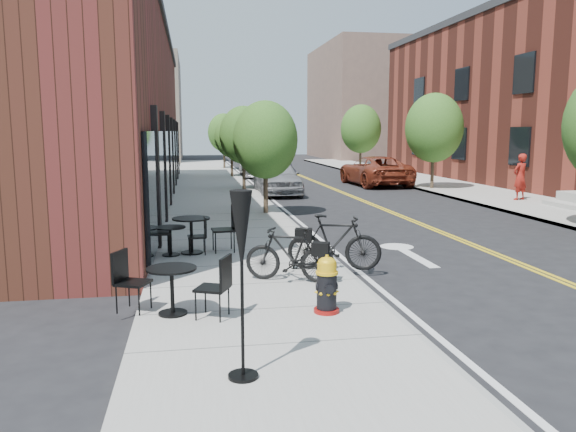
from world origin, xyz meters
TOP-DOWN VIEW (x-y plane):
  - ground at (0.00, 0.00)m, footprint 120.00×120.00m
  - sidewalk_near at (-2.00, 10.00)m, footprint 4.00×70.00m
  - sidewalk_far at (10.00, 10.00)m, footprint 4.00×70.00m
  - building_near at (-6.50, 14.00)m, footprint 5.00×28.00m
  - bg_building_left at (-8.00, 48.00)m, footprint 8.00×14.00m
  - bg_building_right at (16.00, 50.00)m, footprint 10.00×16.00m
  - tree_near_a at (-0.60, 9.00)m, footprint 2.20×2.20m
  - tree_near_b at (-0.60, 17.00)m, footprint 2.30×2.30m
  - tree_near_c at (-0.60, 25.00)m, footprint 2.10×2.10m
  - tree_near_d at (-0.60, 33.00)m, footprint 2.40×2.40m
  - tree_far_b at (8.60, 16.00)m, footprint 2.80×2.80m
  - tree_far_c at (8.60, 28.00)m, footprint 2.80×2.80m
  - fire_hydrant at (-1.09, -1.84)m, footprint 0.42×0.42m
  - bicycle_left at (-1.33, 0.05)m, footprint 1.78×1.13m
  - bicycle_right at (-0.30, 0.74)m, footprint 1.96×1.01m
  - bistro_set_a at (-3.43, -1.52)m, footprint 1.79×1.11m
  - bistro_set_b at (-3.60, 2.68)m, footprint 1.59×0.72m
  - bistro_set_c at (-3.13, 2.83)m, footprint 2.02×0.94m
  - patio_umbrella at (-2.58, -3.95)m, footprint 0.35×0.35m
  - parked_car_a at (0.80, 15.55)m, footprint 1.90×4.66m
  - parked_car_b at (1.17, 19.22)m, footprint 1.69×4.76m
  - parked_car_c at (1.09, 26.19)m, footprint 2.08×5.09m
  - parked_car_far at (6.67, 19.07)m, footprint 2.83×5.77m
  - pedestrian at (10.08, 10.84)m, footprint 0.80×0.65m

SIDE VIEW (x-z plane):
  - ground at x=0.00m, z-range 0.00..0.00m
  - sidewalk_near at x=-2.00m, z-range 0.00..0.12m
  - sidewalk_far at x=10.00m, z-range 0.00..0.12m
  - bistro_set_b at x=-3.60m, z-range 0.12..0.98m
  - fire_hydrant at x=-1.09m, z-range 0.10..1.00m
  - bistro_set_a at x=-3.43m, z-range 0.12..1.08m
  - bicycle_left at x=-1.33m, z-range 0.12..1.16m
  - bistro_set_c at x=-3.13m, z-range 0.12..1.20m
  - bicycle_right at x=-0.30m, z-range 0.12..1.25m
  - parked_car_c at x=1.09m, z-range 0.00..1.47m
  - parked_car_b at x=1.17m, z-range 0.00..1.56m
  - parked_car_far at x=6.67m, z-range 0.00..1.58m
  - parked_car_a at x=0.80m, z-range 0.00..1.58m
  - pedestrian at x=10.08m, z-range 0.12..2.01m
  - patio_umbrella at x=-2.58m, z-range 0.59..2.73m
  - tree_near_c at x=-0.60m, z-range 0.69..4.37m
  - tree_near_a at x=-0.60m, z-range 0.70..4.51m
  - tree_near_b at x=-0.60m, z-range 0.72..4.70m
  - tree_near_d at x=-0.60m, z-range 0.73..4.85m
  - tree_far_b at x=8.60m, z-range 0.75..5.37m
  - tree_far_c at x=8.60m, z-range 0.75..5.37m
  - building_near at x=-6.50m, z-range 0.00..7.00m
  - bg_building_left at x=-8.00m, z-range 0.00..10.00m
  - bg_building_right at x=16.00m, z-range 0.00..12.00m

